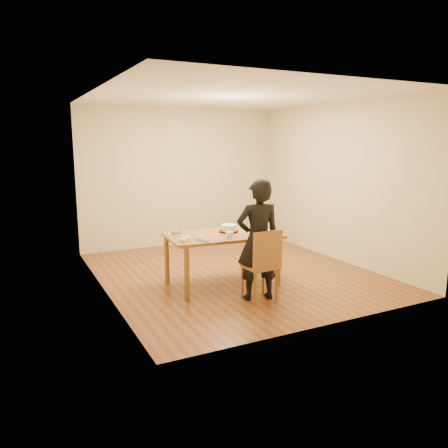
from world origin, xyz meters
name	(u,v)px	position (x,y,z in m)	size (l,w,h in m)	color
room_shell	(224,186)	(0.00, 0.34, 1.35)	(4.00, 4.50, 2.70)	brown
dining_table	(222,235)	(-0.42, -0.44, 0.73)	(1.57, 0.93, 0.04)	brown
dining_chair	(259,266)	(-0.27, -1.21, 0.45)	(0.38, 0.38, 0.04)	brown
cake_plate	(229,231)	(-0.28, -0.36, 0.76)	(0.28, 0.28, 0.02)	#AF1E0B
cake	(229,228)	(-0.28, -0.36, 0.81)	(0.23, 0.23, 0.07)	white
frosting_dome	(229,225)	(-0.28, -0.36, 0.86)	(0.22, 0.22, 0.03)	white
frosting_tub	(230,235)	(-0.46, -0.75, 0.79)	(0.10, 0.10, 0.09)	white
frosting_lid	(205,241)	(-0.83, -0.76, 0.75)	(0.10, 0.10, 0.01)	#1941A7
frosting_dollop	(205,240)	(-0.83, -0.76, 0.77)	(0.04, 0.04, 0.02)	white
ramekin_green	(200,238)	(-0.85, -0.64, 0.77)	(0.09, 0.09, 0.04)	white
ramekin_yellow	(183,240)	(-1.10, -0.65, 0.77)	(0.09, 0.09, 0.04)	white
ramekin_multi	(187,238)	(-1.00, -0.56, 0.77)	(0.08, 0.08, 0.04)	white
candy_box_pink	(177,233)	(-0.99, -0.13, 0.76)	(0.12, 0.06, 0.02)	#CE3092
candy_box_green	(176,232)	(-1.00, -0.12, 0.78)	(0.12, 0.06, 0.02)	green
spatula	(222,242)	(-0.67, -0.94, 0.75)	(0.17, 0.02, 0.01)	black
person	(258,240)	(-0.27, -1.17, 0.79)	(0.58, 0.38, 1.58)	black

